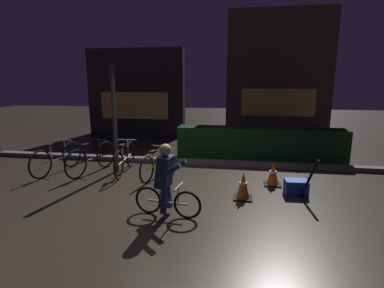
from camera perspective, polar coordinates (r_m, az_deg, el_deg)
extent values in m
plane|color=#2D261E|center=(6.15, -2.79, -9.32)|extent=(40.00, 40.00, 0.00)
cube|color=#56544F|center=(8.19, 0.44, -3.43)|extent=(12.00, 0.24, 0.12)
cube|color=black|center=(8.89, 12.90, 0.15)|extent=(4.80, 0.70, 0.92)
cube|color=#262328|center=(12.88, -10.72, 9.76)|extent=(4.11, 0.50, 3.58)
cube|color=#E5B751|center=(12.66, -11.05, 7.28)|extent=(2.88, 0.04, 1.10)
cube|color=#42382D|center=(12.89, 16.36, 12.81)|extent=(4.20, 0.50, 5.06)
cube|color=#E5B751|center=(12.64, 16.20, 7.70)|extent=(2.94, 0.04, 1.10)
cylinder|color=#2D2D33|center=(7.51, -14.73, 4.67)|extent=(0.10, 0.10, 2.66)
torus|color=black|center=(8.44, -22.18, -1.86)|extent=(0.16, 0.69, 0.69)
torus|color=black|center=(7.72, -27.18, -3.54)|extent=(0.16, 0.69, 0.69)
cylinder|color=silver|center=(8.07, -24.56, -2.67)|extent=(0.21, 1.03, 0.04)
cylinder|color=silver|center=(7.90, -25.58, -1.60)|extent=(0.03, 0.03, 0.39)
cube|color=black|center=(7.86, -25.70, -0.23)|extent=(0.13, 0.21, 0.05)
cylinder|color=silver|center=(8.22, -23.35, -0.74)|extent=(0.03, 0.03, 0.44)
cylinder|color=silver|center=(8.18, -23.47, 0.75)|extent=(0.46, 0.10, 0.02)
torus|color=black|center=(8.12, -16.29, -1.93)|extent=(0.21, 0.69, 0.70)
torus|color=black|center=(7.37, -21.48, -3.67)|extent=(0.21, 0.69, 0.70)
cylinder|color=black|center=(7.74, -18.76, -2.76)|extent=(0.29, 1.03, 0.04)
cylinder|color=black|center=(7.56, -19.78, -1.63)|extent=(0.03, 0.03, 0.39)
cube|color=black|center=(7.52, -19.89, -0.17)|extent=(0.15, 0.22, 0.05)
cylinder|color=black|center=(7.90, -17.47, -0.74)|extent=(0.03, 0.03, 0.44)
cylinder|color=black|center=(7.85, -17.57, 0.84)|extent=(0.45, 0.14, 0.02)
torus|color=black|center=(8.01, -11.79, -1.93)|extent=(0.12, 0.69, 0.69)
torus|color=black|center=(7.05, -13.97, -3.92)|extent=(0.12, 0.69, 0.69)
cylinder|color=silver|center=(7.53, -12.81, -2.86)|extent=(0.14, 1.03, 0.04)
cylinder|color=silver|center=(7.31, -13.27, -1.75)|extent=(0.03, 0.03, 0.39)
cube|color=black|center=(7.27, -13.35, -0.26)|extent=(0.12, 0.21, 0.05)
cylinder|color=silver|center=(7.74, -12.31, -0.77)|extent=(0.03, 0.03, 0.44)
cylinder|color=silver|center=(7.70, -12.38, 0.82)|extent=(0.46, 0.07, 0.02)
torus|color=black|center=(7.44, -5.15, -3.04)|extent=(0.17, 0.62, 0.62)
torus|color=black|center=(6.65, -8.71, -4.94)|extent=(0.17, 0.62, 0.62)
cylinder|color=gold|center=(7.04, -6.83, -3.94)|extent=(0.23, 0.92, 0.04)
cylinder|color=gold|center=(6.86, -7.50, -2.88)|extent=(0.03, 0.03, 0.35)
cube|color=black|center=(6.82, -7.54, -1.47)|extent=(0.14, 0.22, 0.05)
cylinder|color=gold|center=(7.21, -5.92, -1.93)|extent=(0.03, 0.03, 0.39)
cylinder|color=gold|center=(7.17, -5.95, -0.41)|extent=(0.46, 0.12, 0.02)
cube|color=black|center=(5.93, 9.76, -10.17)|extent=(0.36, 0.36, 0.03)
cone|color=#EA560F|center=(5.83, 9.85, -7.73)|extent=(0.26, 0.26, 0.50)
cylinder|color=white|center=(5.82, 9.86, -7.50)|extent=(0.16, 0.16, 0.05)
cube|color=black|center=(6.80, 15.24, -7.51)|extent=(0.36, 0.36, 0.03)
cone|color=#EA560F|center=(6.72, 15.36, -5.42)|extent=(0.26, 0.26, 0.49)
cylinder|color=white|center=(6.71, 15.37, -5.22)|extent=(0.16, 0.16, 0.05)
cube|color=#193DB7|center=(6.36, 19.42, -7.85)|extent=(0.46, 0.34, 0.30)
torus|color=black|center=(4.96, -0.91, -11.68)|extent=(0.49, 0.11, 0.48)
torus|color=black|center=(5.20, -8.44, -10.64)|extent=(0.49, 0.11, 0.48)
cylinder|color=silver|center=(5.07, -4.77, -11.17)|extent=(0.70, 0.13, 0.04)
cylinder|color=silver|center=(5.06, -6.11, -9.61)|extent=(0.03, 0.03, 0.26)
cube|color=black|center=(5.01, -6.14, -8.21)|extent=(0.21, 0.13, 0.05)
cylinder|color=silver|center=(4.95, -2.68, -9.87)|extent=(0.03, 0.03, 0.30)
cylinder|color=silver|center=(4.89, -2.70, -8.26)|extent=(0.09, 0.46, 0.02)
cylinder|color=navy|center=(5.14, -4.57, -10.12)|extent=(0.14, 0.22, 0.42)
cylinder|color=navy|center=(4.97, -5.43, -10.94)|extent=(0.14, 0.22, 0.42)
cube|color=#192D47|center=(4.89, -5.31, -5.24)|extent=(0.30, 0.35, 0.54)
sphere|color=tan|center=(4.79, -5.18, -1.15)|extent=(0.20, 0.20, 0.20)
cylinder|color=#192D47|center=(4.96, -3.21, -4.39)|extent=(0.40, 0.13, 0.29)
cylinder|color=#192D47|center=(4.71, -4.39, -5.29)|extent=(0.40, 0.13, 0.29)
ellipsoid|color=black|center=(5.11, -5.07, -5.09)|extent=(0.34, 0.20, 0.24)
cylinder|color=black|center=(6.08, 21.65, -6.34)|extent=(0.29, 0.23, 0.82)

